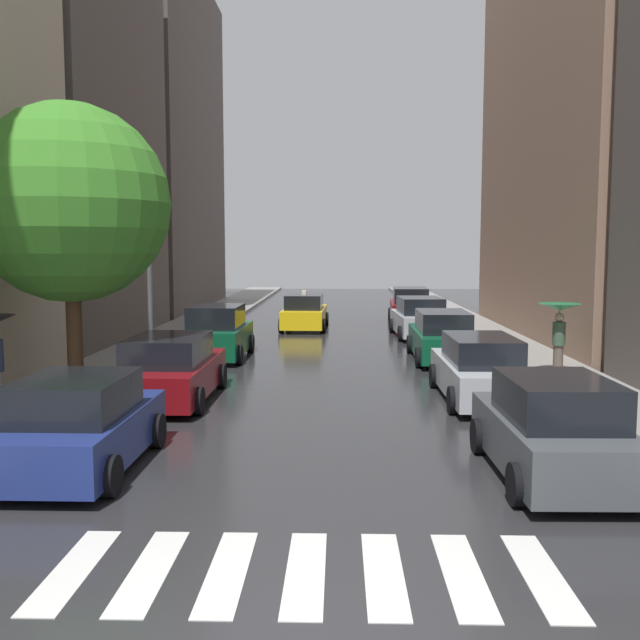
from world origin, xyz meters
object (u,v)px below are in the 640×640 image
Objects in this scene: parked_car_right_third at (442,337)px; taxi_midroad at (305,313)px; street_tree_left at (70,204)px; lamp_post_left at (149,245)px; parked_car_left_second at (170,370)px; parked_car_left_third at (217,334)px; parked_car_right_second at (480,370)px; parked_car_right_fourth at (420,318)px; parked_car_left_nearest at (78,426)px; pedestrian_foreground at (559,320)px; parked_car_right_fifth at (410,307)px; parked_car_right_nearest at (553,431)px.

taxi_midroad is at bearing 29.25° from parked_car_right_third.
lamp_post_left is (0.27, 5.73, -0.91)m from street_tree_left.
lamp_post_left is at bearing 19.87° from parked_car_left_second.
parked_car_left_second is 0.99× the size of parked_car_right_third.
lamp_post_left is (-1.80, 5.02, 3.07)m from parked_car_left_second.
parked_car_left_third is at bearing 43.96° from lamp_post_left.
parked_car_right_second is 1.03× the size of parked_car_right_fourth.
parked_car_right_fourth is (7.77, 18.27, 0.04)m from parked_car_left_nearest.
lamp_post_left is at bearing 134.62° from parked_car_left_third.
street_tree_left reaches higher than parked_car_left_second.
street_tree_left is at bearing 108.97° from parked_car_left_second.
street_tree_left reaches higher than pedestrian_foreground.
parked_car_right_second is at bearing -130.11° from parked_car_left_third.
parked_car_left_third is 0.90× the size of parked_car_right_third.
pedestrian_foreground is 12.50m from lamp_post_left.
parked_car_right_fifth is 2.38× the size of pedestrian_foreground.
parked_car_right_fifth is (7.68, 18.38, 0.07)m from parked_car_left_second.
pedestrian_foreground is 0.32× the size of lamp_post_left.
parked_car_right_second is 0.74× the size of lamp_post_left.
street_tree_left is (-9.59, -13.50, 3.95)m from parked_car_right_fourth.
parked_car_left_nearest is 11.05m from lamp_post_left.
parked_car_right_fourth is 17.03m from street_tree_left.
parked_car_right_fifth reaches higher than parked_car_right_nearest.
parked_car_right_third is 0.69× the size of street_tree_left.
street_tree_left is (-4.59, -16.42, 3.98)m from taxi_midroad.
pedestrian_foreground is at bearing -18.29° from parked_car_right_nearest.
parked_car_left_second is at bearing 52.34° from parked_car_right_nearest.
parked_car_left_second is 6.16m from lamp_post_left.
street_tree_left reaches higher than parked_car_left_third.
street_tree_left reaches higher than lamp_post_left.
parked_car_left_third is 0.94× the size of parked_car_right_fourth.
street_tree_left is at bearing -156.92° from pedestrian_foreground.
parked_car_right_third is at bearing 36.81° from street_tree_left.
parked_car_right_nearest is at bearing -48.75° from lamp_post_left.
parked_car_right_fourth is at bearing -0.59° from parked_car_right_nearest.
parked_car_right_third is at bearing -177.91° from parked_car_right_fifth.
street_tree_left reaches higher than parked_car_right_fifth.
parked_car_right_second is at bearing -0.61° from parked_car_right_nearest.
parked_car_right_third is 1.00× the size of taxi_midroad.
pedestrian_foreground reaches higher than parked_car_right_fourth.
parked_car_left_second is at bearing 146.83° from parked_car_right_fourth.
parked_car_left_third is 0.90× the size of taxi_midroad.
parked_car_right_fifth is at bearing 62.96° from street_tree_left.
taxi_midroad is 17.51m from street_tree_left.
lamp_post_left is at bearing 147.29° from parked_car_right_fifth.
parked_car_right_third is at bearing 177.61° from parked_car_right_fourth.
parked_car_right_nearest is at bearing -126.76° from parked_car_left_second.
parked_car_right_nearest is at bearing -179.26° from parked_car_right_third.
lamp_post_left reaches higher than parked_car_right_second.
parked_car_right_third is 10.50m from taxi_midroad.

